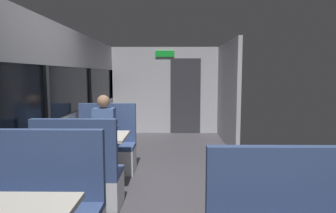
{
  "coord_description": "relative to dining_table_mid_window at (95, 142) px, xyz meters",
  "views": [
    {
      "loc": [
        0.18,
        -3.8,
        1.59
      ],
      "look_at": [
        0.12,
        0.96,
        1.07
      ],
      "focal_mm": 31.87,
      "sensor_mm": 36.0,
      "label": 1
    }
  ],
  "objects": [
    {
      "name": "ground_plane",
      "position": [
        0.89,
        -0.27,
        -0.65
      ],
      "size": [
        3.3,
        9.2,
        0.02
      ],
      "primitive_type": "cube",
      "color": "#423F44"
    },
    {
      "name": "carriage_window_panel_left",
      "position": [
        -0.56,
        -0.27,
        0.47
      ],
      "size": [
        0.09,
        8.48,
        2.3
      ],
      "color": "#B2B2B7",
      "rests_on": "ground_plane"
    },
    {
      "name": "carriage_end_bulkhead",
      "position": [
        0.95,
        3.93,
        0.5
      ],
      "size": [
        2.9,
        0.11,
        2.3
      ],
      "color": "#B2B2B7",
      "rests_on": "ground_plane"
    },
    {
      "name": "carriage_aisle_panel_right",
      "position": [
        2.34,
        2.73,
        0.51
      ],
      "size": [
        0.08,
        2.4,
        2.3
      ],
      "primitive_type": "cube",
      "color": "#B2B2B7",
      "rests_on": "ground_plane"
    },
    {
      "name": "dining_table_mid_window",
      "position": [
        0.0,
        0.0,
        0.0
      ],
      "size": [
        0.9,
        0.7,
        0.74
      ],
      "color": "#9E9EA3",
      "rests_on": "ground_plane"
    },
    {
      "name": "bench_mid_window_facing_end",
      "position": [
        0.0,
        -0.7,
        -0.31
      ],
      "size": [
        0.95,
        0.5,
        1.1
      ],
      "color": "silver",
      "rests_on": "ground_plane"
    },
    {
      "name": "bench_mid_window_facing_entry",
      "position": [
        0.0,
        0.7,
        -0.31
      ],
      "size": [
        0.95,
        0.5,
        1.1
      ],
      "color": "silver",
      "rests_on": "ground_plane"
    },
    {
      "name": "seated_passenger",
      "position": [
        0.0,
        0.63,
        -0.1
      ],
      "size": [
        0.47,
        0.55,
        1.26
      ],
      "color": "#26262D",
      "rests_on": "ground_plane"
    }
  ]
}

